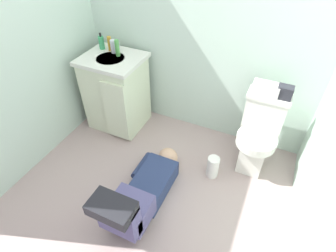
# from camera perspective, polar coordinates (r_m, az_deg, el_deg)

# --- Properties ---
(ground_plane) EXTENTS (2.83, 3.00, 0.04)m
(ground_plane) POSITION_cam_1_polar(r_m,az_deg,el_deg) (2.55, -3.44, -13.08)
(ground_plane) COLOR #A58E8B
(wall_back) EXTENTS (2.49, 0.08, 2.40)m
(wall_back) POSITION_cam_1_polar(r_m,az_deg,el_deg) (2.60, 6.87, 21.78)
(wall_back) COLOR silver
(wall_back) RESTS_ON ground_plane
(wall_left) EXTENTS (0.08, 2.00, 2.40)m
(wall_left) POSITION_cam_1_polar(r_m,az_deg,el_deg) (2.50, -31.07, 15.71)
(wall_left) COLOR silver
(wall_left) RESTS_ON ground_plane
(toilet) EXTENTS (0.36, 0.46, 0.75)m
(toilet) POSITION_cam_1_polar(r_m,az_deg,el_deg) (2.60, 18.48, -1.75)
(toilet) COLOR silver
(toilet) RESTS_ON ground_plane
(vanity_cabinet) EXTENTS (0.60, 0.53, 0.82)m
(vanity_cabinet) POSITION_cam_1_polar(r_m,az_deg,el_deg) (2.97, -10.82, 7.08)
(vanity_cabinet) COLOR beige
(vanity_cabinet) RESTS_ON ground_plane
(faucet) EXTENTS (0.02, 0.02, 0.10)m
(faucet) POSITION_cam_1_polar(r_m,az_deg,el_deg) (2.86, -10.38, 16.14)
(faucet) COLOR silver
(faucet) RESTS_ON vanity_cabinet
(person_plumber) EXTENTS (0.39, 1.06, 0.52)m
(person_plumber) POSITION_cam_1_polar(r_m,az_deg,el_deg) (2.29, -5.71, -13.81)
(person_plumber) COLOR navy
(person_plumber) RESTS_ON ground_plane
(tissue_box) EXTENTS (0.22, 0.11, 0.10)m
(tissue_box) POSITION_cam_1_polar(r_m,az_deg,el_deg) (2.42, 19.97, 7.46)
(tissue_box) COLOR silver
(tissue_box) RESTS_ON toilet
(toiletry_bag) EXTENTS (0.12, 0.09, 0.11)m
(toiletry_bag) POSITION_cam_1_polar(r_m,az_deg,el_deg) (2.42, 23.44, 6.57)
(toiletry_bag) COLOR #26262D
(toiletry_bag) RESTS_ON toilet
(soap_dispenser) EXTENTS (0.06, 0.06, 0.17)m
(soap_dispenser) POSITION_cam_1_polar(r_m,az_deg,el_deg) (2.95, -13.87, 16.75)
(soap_dispenser) COLOR #3AA064
(soap_dispenser) RESTS_ON vanity_cabinet
(bottle_amber) EXTENTS (0.04, 0.04, 0.14)m
(bottle_amber) POSITION_cam_1_polar(r_m,az_deg,el_deg) (2.89, -12.22, 16.64)
(bottle_amber) COLOR gold
(bottle_amber) RESTS_ON vanity_cabinet
(bottle_clear) EXTENTS (0.06, 0.06, 0.13)m
(bottle_clear) POSITION_cam_1_polar(r_m,az_deg,el_deg) (2.84, -11.45, 16.15)
(bottle_clear) COLOR silver
(bottle_clear) RESTS_ON vanity_cabinet
(bottle_green) EXTENTS (0.04, 0.04, 0.16)m
(bottle_green) POSITION_cam_1_polar(r_m,az_deg,el_deg) (2.76, -10.66, 15.87)
(bottle_green) COLOR #4C9C49
(bottle_green) RESTS_ON vanity_cabinet
(paper_towel_roll) EXTENTS (0.11, 0.11, 0.22)m
(paper_towel_roll) POSITION_cam_1_polar(r_m,az_deg,el_deg) (2.57, 9.43, -8.51)
(paper_towel_roll) COLOR white
(paper_towel_roll) RESTS_ON ground_plane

